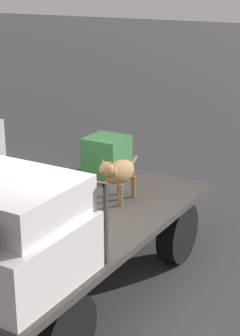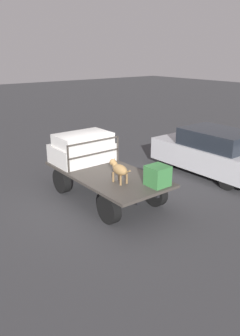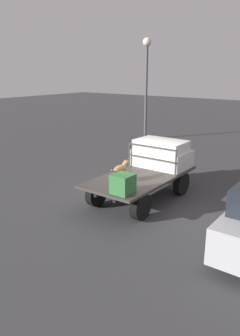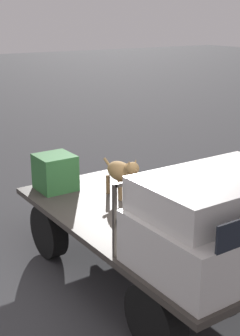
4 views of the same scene
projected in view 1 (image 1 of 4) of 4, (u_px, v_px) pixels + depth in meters
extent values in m
plane|color=#38383A|center=(70.00, 286.00, 6.83)|extent=(80.00, 80.00, 0.00)
cylinder|color=black|center=(63.00, 333.00, 5.27)|extent=(0.80, 0.24, 0.80)
cylinder|color=black|center=(178.00, 232.00, 7.33)|extent=(0.80, 0.24, 0.80)
cylinder|color=black|center=(73.00, 207.00, 8.14)|extent=(0.80, 0.24, 0.80)
cube|color=black|center=(93.00, 241.00, 6.44)|extent=(3.76, 0.10, 0.18)
cube|color=black|center=(45.00, 228.00, 6.78)|extent=(3.76, 0.10, 0.18)
cube|color=#3D3833|center=(68.00, 224.00, 6.57)|extent=(4.09, 2.00, 0.08)
cube|color=#3D3833|center=(106.00, 224.00, 5.46)|extent=(0.04, 0.04, 0.85)
cube|color=#3D3833|center=(30.00, 169.00, 5.77)|extent=(0.04, 1.84, 0.04)
cube|color=#3D3833|center=(32.00, 205.00, 5.90)|extent=(0.04, 1.84, 0.04)
cylinder|color=brown|center=(121.00, 195.00, 6.97)|extent=(0.06, 0.06, 0.28)
cylinder|color=brown|center=(106.00, 192.00, 7.07)|extent=(0.06, 0.06, 0.28)
cylinder|color=brown|center=(134.00, 187.00, 7.24)|extent=(0.06, 0.06, 0.28)
cylinder|color=brown|center=(119.00, 184.00, 7.34)|extent=(0.06, 0.06, 0.28)
ellipsoid|color=olive|center=(120.00, 172.00, 7.08)|extent=(0.53, 0.29, 0.29)
sphere|color=brown|center=(114.00, 179.00, 6.98)|extent=(0.13, 0.13, 0.13)
cylinder|color=olive|center=(111.00, 171.00, 6.87)|extent=(0.20, 0.16, 0.20)
sphere|color=olive|center=(107.00, 169.00, 6.77)|extent=(0.18, 0.18, 0.18)
cone|color=brown|center=(103.00, 172.00, 6.72)|extent=(0.10, 0.10, 0.10)
cone|color=olive|center=(110.00, 163.00, 6.73)|extent=(0.06, 0.08, 0.10)
cone|color=olive|center=(103.00, 162.00, 6.78)|extent=(0.06, 0.08, 0.10)
cylinder|color=olive|center=(132.00, 163.00, 7.33)|extent=(0.23, 0.04, 0.16)
cube|color=#337038|center=(107.00, 155.00, 8.07)|extent=(0.55, 0.55, 0.55)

